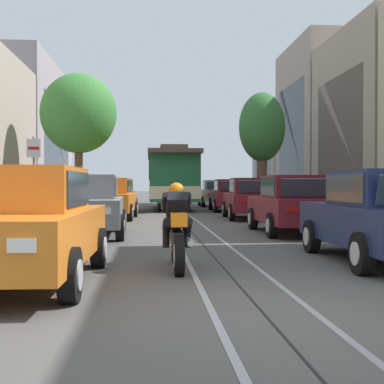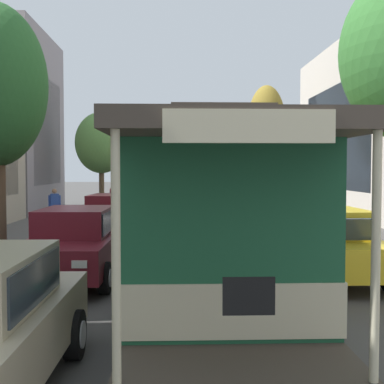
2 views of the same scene
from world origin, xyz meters
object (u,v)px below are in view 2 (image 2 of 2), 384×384
at_px(parked_car_maroon_second_right, 129,205).
at_px(parked_car_maroon_fourth_right, 75,244).
at_px(parked_car_yellow_fourth_left, 326,243).
at_px(cable_car_trolley, 209,214).
at_px(parked_car_orange_near_left, 232,196).
at_px(parked_car_maroon_mid_right, 112,218).
at_px(street_tree_kerb_left_near, 266,128).
at_px(pedestrian_on_left_pavement, 55,204).
at_px(motorcycle_with_rider, 197,200).
at_px(fire_hydrant, 90,215).
at_px(street_tree_kerb_right_near, 101,143).
at_px(parked_car_orange_mid_left, 273,218).
at_px(street_sign_post, 276,187).
at_px(parked_car_grey_second_left, 246,204).
at_px(parked_car_navy_near_right, 135,198).

xyz_separation_m(parked_car_maroon_second_right, parked_car_maroon_fourth_right, (0.10, 12.32, 0.00)).
distance_m(parked_car_yellow_fourth_left, parked_car_maroon_second_right, 13.60).
bearing_deg(cable_car_trolley, parked_car_orange_near_left, -97.67).
distance_m(parked_car_maroon_mid_right, parked_car_maroon_fourth_right, 6.03).
relative_size(street_tree_kerb_left_near, pedestrian_on_left_pavement, 4.65).
xyz_separation_m(parked_car_orange_near_left, parked_car_maroon_mid_right, (5.65, 13.30, 0.00)).
distance_m(motorcycle_with_rider, fire_hydrant, 8.93).
bearing_deg(street_tree_kerb_right_near, parked_car_yellow_fourth_left, 111.69).
height_order(parked_car_orange_mid_left, parked_car_maroon_mid_right, same).
distance_m(parked_car_maroon_mid_right, fire_hydrant, 5.14).
distance_m(fire_hydrant, street_sign_post, 8.70).
bearing_deg(street_sign_post, cable_car_trolley, 74.09).
xyz_separation_m(parked_car_grey_second_left, parked_car_maroon_second_right, (5.54, 0.31, 0.00)).
bearing_deg(parked_car_navy_near_right, parked_car_maroon_second_right, 91.15).
distance_m(parked_car_orange_mid_left, parked_car_navy_near_right, 13.37).
xyz_separation_m(parked_car_orange_mid_left, parked_car_maroon_second_right, (5.46, -6.63, 0.00)).
relative_size(parked_car_grey_second_left, street_tree_kerb_right_near, 0.75).
bearing_deg(fire_hydrant, parked_car_maroon_fourth_right, 97.61).
relative_size(street_tree_kerb_left_near, cable_car_trolley, 0.80).
distance_m(parked_car_maroon_fourth_right, fire_hydrant, 11.02).
bearing_deg(parked_car_maroon_fourth_right, parked_car_maroon_mid_right, -90.96).
bearing_deg(parked_car_maroon_fourth_right, parked_car_navy_near_right, -89.97).
xyz_separation_m(parked_car_maroon_second_right, pedestrian_on_left_pavement, (3.26, 0.65, 0.09)).
distance_m(motorcycle_with_rider, pedestrian_on_left_pavement, 9.44).
relative_size(parked_car_orange_mid_left, street_tree_kerb_right_near, 0.76).
distance_m(parked_car_orange_mid_left, parked_car_yellow_fourth_left, 5.80).
xyz_separation_m(parked_car_orange_near_left, parked_car_maroon_second_right, (5.65, 7.01, 0.00)).
bearing_deg(parked_car_maroon_mid_right, parked_car_navy_near_right, -89.46).
xyz_separation_m(parked_car_navy_near_right, fire_hydrant, (1.45, 6.93, -0.38)).
bearing_deg(parked_car_maroon_fourth_right, street_sign_post, -119.53).
height_order(pedestrian_on_left_pavement, street_sign_post, street_sign_post).
relative_size(street_tree_kerb_left_near, street_sign_post, 2.83).
height_order(parked_car_maroon_fourth_right, cable_car_trolley, cable_car_trolley).
relative_size(street_tree_kerb_left_near, street_tree_kerb_right_near, 1.25).
relative_size(parked_car_maroon_fourth_right, street_sign_post, 1.70).
relative_size(parked_car_orange_mid_left, parked_car_maroon_mid_right, 1.00).
relative_size(parked_car_grey_second_left, street_tree_kerb_left_near, 0.60).
height_order(parked_car_navy_near_right, parked_car_maroon_fourth_right, same).
bearing_deg(parked_car_navy_near_right, street_tree_kerb_left_near, -177.02).
distance_m(parked_car_maroon_fourth_right, pedestrian_on_left_pavement, 12.09).
bearing_deg(parked_car_orange_mid_left, street_tree_kerb_right_near, -60.65).
bearing_deg(parked_car_maroon_fourth_right, parked_car_orange_mid_left, -134.35).
height_order(parked_car_orange_near_left, street_sign_post, street_sign_post).
distance_m(parked_car_yellow_fourth_left, street_tree_kerb_left_near, 18.90).
xyz_separation_m(parked_car_yellow_fourth_left, street_sign_post, (-1.42, -12.52, 0.81)).
bearing_deg(parked_car_orange_mid_left, parked_car_grey_second_left, -90.65).
relative_size(parked_car_maroon_mid_right, pedestrian_on_left_pavement, 2.81).
distance_m(parked_car_yellow_fourth_left, motorcycle_with_rider, 18.51).
relative_size(street_tree_kerb_right_near, motorcycle_with_rider, 2.94).
bearing_deg(street_tree_kerb_left_near, street_tree_kerb_right_near, -6.76).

